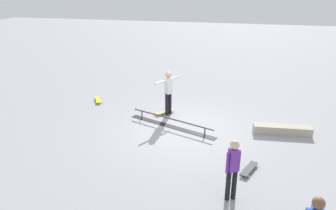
% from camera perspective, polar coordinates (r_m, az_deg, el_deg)
% --- Properties ---
extents(ground_plane, '(60.00, 60.00, 0.00)m').
position_cam_1_polar(ground_plane, '(10.39, 2.79, -4.69)').
color(ground_plane, '#9E9EA3').
extents(grind_rail, '(3.23, 1.36, 0.32)m').
position_cam_1_polar(grind_rail, '(10.57, 0.63, -3.37)').
color(grind_rail, black).
rests_on(grind_rail, ground_plane).
extents(skate_ledge, '(1.87, 0.55, 0.28)m').
position_cam_1_polar(skate_ledge, '(10.77, 20.34, -4.30)').
color(skate_ledge, '#B2A893').
rests_on(skate_ledge, ground_plane).
extents(skater_main, '(0.73, 1.20, 1.66)m').
position_cam_1_polar(skater_main, '(11.23, 0.06, 2.74)').
color(skater_main, black).
rests_on(skater_main, ground_plane).
extents(skateboard_main, '(0.69, 0.72, 0.09)m').
position_cam_1_polar(skateboard_main, '(11.65, -0.62, -1.24)').
color(skateboard_main, tan).
rests_on(skateboard_main, ground_plane).
extents(bystander_purple_shirt, '(0.33, 0.25, 1.51)m').
position_cam_1_polar(bystander_purple_shirt, '(7.05, 11.89, -11.13)').
color(bystander_purple_shirt, black).
rests_on(bystander_purple_shirt, ground_plane).
extents(loose_skateboard_yellow, '(0.58, 0.79, 0.09)m').
position_cam_1_polar(loose_skateboard_yellow, '(13.18, -12.79, 0.99)').
color(loose_skateboard_yellow, yellow).
rests_on(loose_skateboard_yellow, ground_plane).
extents(loose_skateboard_black, '(0.49, 0.82, 0.09)m').
position_cam_1_polar(loose_skateboard_black, '(8.53, 14.76, -11.31)').
color(loose_skateboard_black, black).
rests_on(loose_skateboard_black, ground_plane).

